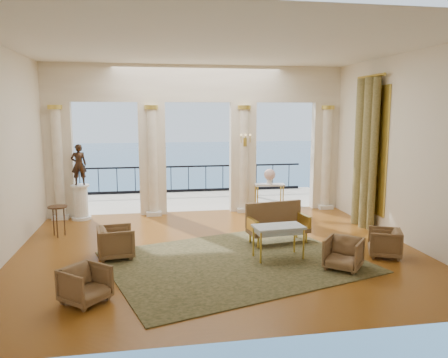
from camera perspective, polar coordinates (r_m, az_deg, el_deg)
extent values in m
plane|color=#542F0B|center=(10.10, -0.81, -9.22)|extent=(9.00, 9.00, 0.00)
plane|color=white|center=(5.75, 5.34, -0.03)|extent=(9.00, 0.00, 9.00)
plane|color=white|center=(11.25, 22.49, 3.67)|extent=(0.00, 8.00, 8.00)
plane|color=white|center=(9.70, -0.87, 16.95)|extent=(9.00, 9.00, 0.00)
cube|color=beige|center=(13.44, -3.46, 12.32)|extent=(9.00, 0.30, 1.10)
cube|color=beige|center=(13.67, -20.73, 2.26)|extent=(0.80, 0.30, 3.40)
cylinder|color=beige|center=(13.50, -20.85, 1.75)|extent=(0.28, 0.28, 3.20)
cylinder|color=gold|center=(13.41, -21.24, 8.76)|extent=(0.40, 0.40, 0.12)
cube|color=silver|center=(13.76, -20.49, -4.63)|extent=(0.45, 0.45, 0.12)
cube|color=beige|center=(13.41, -9.33, 2.60)|extent=(0.80, 0.30, 3.40)
cylinder|color=beige|center=(13.25, -9.31, 2.09)|extent=(0.28, 0.28, 3.20)
cylinder|color=gold|center=(13.16, -9.49, 9.24)|extent=(0.40, 0.40, 0.12)
cube|color=silver|center=(13.51, -9.15, -4.41)|extent=(0.45, 0.45, 0.12)
cube|color=beige|center=(13.72, 2.46, 2.85)|extent=(0.80, 0.30, 3.40)
cylinder|color=beige|center=(13.56, 2.62, 2.35)|extent=(0.28, 0.28, 3.20)
cylinder|color=gold|center=(13.47, 2.67, 9.34)|extent=(0.40, 0.40, 0.12)
cube|color=silver|center=(13.82, 2.57, -4.01)|extent=(0.45, 0.45, 0.12)
cube|color=beige|center=(14.53, 12.94, 2.96)|extent=(0.80, 0.30, 3.40)
cylinder|color=beige|center=(14.38, 13.20, 2.49)|extent=(0.28, 0.28, 3.20)
cylinder|color=gold|center=(14.29, 13.44, 9.08)|extent=(0.40, 0.40, 0.12)
cube|color=silver|center=(14.62, 12.99, -3.51)|extent=(0.45, 0.45, 0.12)
cube|color=beige|center=(15.69, -4.11, -2.88)|extent=(10.00, 3.60, 0.10)
cube|color=black|center=(17.09, -4.68, 1.65)|extent=(9.00, 0.06, 0.06)
cube|color=black|center=(17.23, -4.64, -1.49)|extent=(9.00, 0.06, 0.10)
cylinder|color=black|center=(17.16, -4.65, -0.01)|extent=(0.03, 0.03, 1.00)
cylinder|color=black|center=(17.29, -18.31, -0.36)|extent=(0.03, 0.03, 1.00)
cylinder|color=black|center=(17.98, 8.47, 0.33)|extent=(0.03, 0.03, 1.00)
cylinder|color=#4C3823|center=(16.49, 2.49, 5.25)|extent=(0.20, 0.20, 4.20)
plane|color=#2B5780|center=(70.10, -8.44, 1.27)|extent=(160.00, 160.00, 0.00)
cylinder|color=brown|center=(12.07, 18.97, 2.98)|extent=(0.26, 0.26, 4.00)
cylinder|color=brown|center=(12.45, 17.82, 3.20)|extent=(0.32, 0.32, 4.00)
cylinder|color=brown|center=(12.87, 17.06, 3.41)|extent=(0.26, 0.26, 4.00)
cylinder|color=gold|center=(12.47, 18.65, 12.61)|extent=(0.08, 1.40, 0.08)
cube|color=gold|center=(12.54, 18.69, 3.66)|extent=(0.04, 1.60, 3.40)
cube|color=gold|center=(13.37, 2.76, 4.84)|extent=(0.10, 0.04, 0.25)
cylinder|color=gold|center=(13.25, 2.25, 5.24)|extent=(0.02, 0.02, 0.22)
cylinder|color=gold|center=(13.28, 2.84, 5.24)|extent=(0.02, 0.02, 0.22)
cylinder|color=gold|center=(13.31, 3.43, 5.25)|extent=(0.02, 0.02, 0.22)
cube|color=#262D15|center=(9.31, 1.40, -10.75)|extent=(5.91, 5.17, 0.02)
imported|color=#44321F|center=(7.72, -17.68, -12.81)|extent=(0.90, 0.90, 0.68)
imported|color=#44321F|center=(9.15, 15.34, -9.20)|extent=(0.93, 0.93, 0.70)
imported|color=#44321F|center=(10.17, 20.25, -7.66)|extent=(0.83, 0.85, 0.68)
imported|color=#44321F|center=(9.75, -13.92, -7.84)|extent=(0.79, 0.83, 0.76)
cube|color=#44321F|center=(10.56, 7.11, -6.66)|extent=(1.53, 0.83, 0.11)
cube|color=#44321F|center=(10.71, 6.48, -4.52)|extent=(1.45, 0.33, 0.59)
cube|color=gold|center=(10.23, 3.70, -5.99)|extent=(0.18, 0.60, 0.28)
cube|color=gold|center=(10.82, 10.36, -5.30)|extent=(0.18, 0.60, 0.28)
cylinder|color=gold|center=(10.15, 4.49, -8.37)|extent=(0.05, 0.05, 0.27)
cylinder|color=gold|center=(10.69, 10.68, -7.60)|extent=(0.05, 0.05, 0.27)
cylinder|color=gold|center=(10.56, 3.45, -7.66)|extent=(0.05, 0.05, 0.27)
cylinder|color=gold|center=(11.09, 9.45, -6.97)|extent=(0.05, 0.05, 0.27)
cube|color=#A4B8CA|center=(9.41, 7.14, -6.22)|extent=(1.10, 0.66, 0.05)
cylinder|color=gold|center=(9.14, 4.82, -9.01)|extent=(0.04, 0.04, 0.67)
cylinder|color=gold|center=(9.48, 10.35, -8.45)|extent=(0.04, 0.04, 0.67)
cylinder|color=gold|center=(9.57, 3.87, -8.17)|extent=(0.04, 0.04, 0.67)
cylinder|color=gold|center=(9.90, 9.19, -7.68)|extent=(0.04, 0.04, 0.67)
cylinder|color=silver|center=(13.50, -18.11, -4.85)|extent=(0.56, 0.56, 0.07)
cylinder|color=silver|center=(13.40, -18.21, -2.88)|extent=(0.41, 0.41, 0.89)
cylinder|color=silver|center=(13.32, -18.31, -0.84)|extent=(0.52, 0.52, 0.06)
imported|color=black|center=(13.23, -18.44, 1.80)|extent=(0.48, 0.36, 1.18)
cube|color=silver|center=(13.74, 5.96, -0.75)|extent=(0.97, 0.48, 0.05)
cylinder|color=gold|center=(13.64, 4.29, -2.67)|extent=(0.05, 0.05, 0.83)
cylinder|color=gold|center=(13.76, 7.71, -2.63)|extent=(0.05, 0.05, 0.83)
cylinder|color=gold|center=(13.89, 4.18, -2.46)|extent=(0.05, 0.05, 0.83)
cylinder|color=gold|center=(14.01, 7.53, -2.42)|extent=(0.05, 0.05, 0.83)
cylinder|color=silver|center=(13.72, 5.97, -0.18)|extent=(0.18, 0.18, 0.22)
sphere|color=#CA8B8E|center=(13.69, 5.98, 0.58)|extent=(0.36, 0.36, 0.36)
cylinder|color=black|center=(11.73, -20.93, -3.42)|extent=(0.48, 0.48, 0.03)
cylinder|color=black|center=(11.86, -20.13, -5.17)|extent=(0.03, 0.03, 0.74)
cylinder|color=black|center=(11.92, -21.37, -5.17)|extent=(0.03, 0.03, 0.74)
cylinder|color=black|center=(11.67, -20.99, -5.44)|extent=(0.03, 0.03, 0.74)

